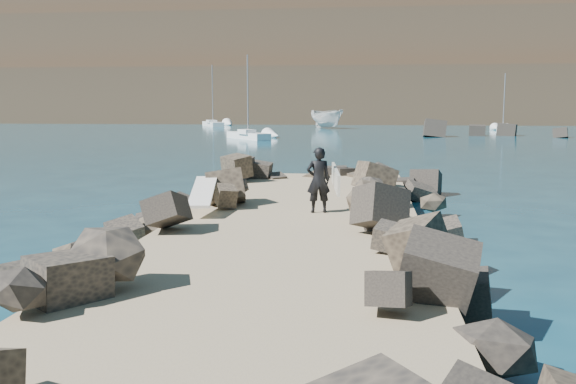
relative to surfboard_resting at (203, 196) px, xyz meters
name	(u,v)px	position (x,y,z in m)	size (l,w,h in m)	color
ground	(293,249)	(2.52, -1.32, -1.04)	(800.00, 800.00, 0.00)	#0F384C
jetty	(282,256)	(2.52, -3.32, -0.74)	(6.00, 26.00, 0.60)	#8C7759
riprap_left	(154,238)	(-0.38, -2.82, -0.54)	(2.60, 22.00, 1.00)	black
riprap_right	(423,245)	(5.42, -2.82, -0.54)	(2.60, 22.00, 1.00)	black
headland	(400,56)	(12.52, 158.68, 14.96)	(360.00, 140.00, 32.00)	#2D4919
surfboard_resting	(203,196)	(0.00, 0.00, 0.00)	(0.57, 2.26, 0.08)	white
boat_imported	(327,119)	(-1.38, 73.86, 0.32)	(2.64, 7.02, 2.71)	silver
surfer_with_board	(321,180)	(3.05, 0.37, 0.42)	(0.96, 2.11, 1.71)	black
sailboat_a	(248,136)	(-7.32, 45.49, -0.69)	(5.27, 6.36, 8.24)	white
sailboat_d	(503,128)	(21.24, 67.89, -0.69)	(2.02, 6.13, 7.37)	white
sailboat_e	(213,124)	(-19.48, 81.06, -0.69)	(5.01, 7.88, 9.45)	white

